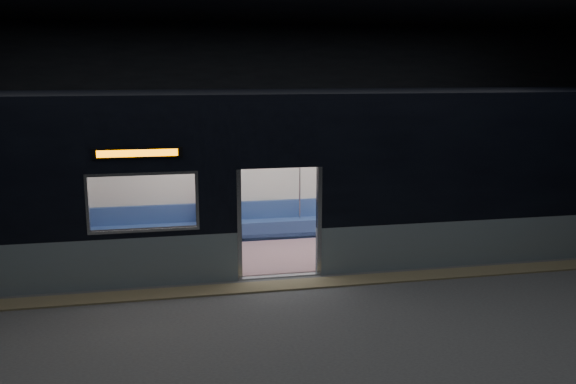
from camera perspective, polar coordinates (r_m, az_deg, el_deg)
name	(u,v)px	position (r m, az deg, el deg)	size (l,w,h in m)	color
station_floor	(291,297)	(10.44, 0.30, -9.84)	(24.00, 14.00, 0.01)	#47494C
station_envelope	(291,77)	(9.73, 0.32, 10.74)	(24.00, 14.00, 5.00)	black
tactile_strip	(285,285)	(10.93, -0.29, -8.72)	(22.80, 0.50, 0.03)	#8C7F59
metro_car	(266,166)	(12.38, -2.09, 2.43)	(18.00, 3.04, 3.35)	gray
passenger	(208,210)	(13.44, -7.52, -1.67)	(0.38, 0.63, 1.28)	black
handbag	(209,216)	(13.27, -7.36, -2.28)	(0.25, 0.22, 0.13)	black
transit_map	(458,166)	(15.21, 15.59, 2.31)	(1.02, 0.03, 0.66)	white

